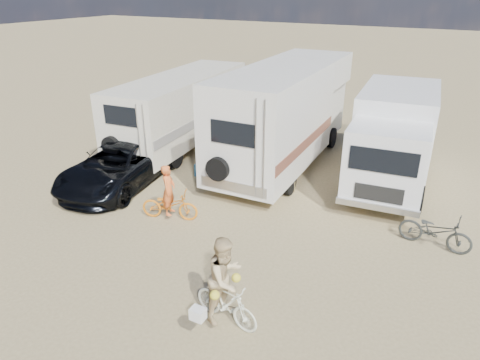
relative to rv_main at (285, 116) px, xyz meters
The scene contains 12 objects.
ground 7.16m from the rv_main, 90.27° to the right, with size 140.00×140.00×0.00m, color tan.
rv_main is the anchor object (origin of this frame).
rv_left 4.77m from the rv_main, behind, with size 2.41×8.14×3.02m, color white, non-canonical shape.
box_truck 4.06m from the rv_main, ahead, with size 2.51×6.41×3.23m, color silver, non-canonical shape.
dark_suv 6.42m from the rv_main, 132.18° to the right, with size 2.42×5.26×1.46m, color black.
bike_man 6.14m from the rv_main, 101.31° to the right, with size 0.61×1.74×0.91m, color orange.
bike_woman 9.35m from the rv_main, 73.78° to the right, with size 0.45×1.59×0.95m, color beige.
rider_man 6.07m from the rv_main, 101.31° to the right, with size 0.57×0.37×1.56m, color orange.
rider_woman 9.30m from the rv_main, 73.78° to the right, with size 0.91×0.71×1.87m, color tan.
bike_parked 7.21m from the rv_main, 31.39° to the right, with size 0.66×1.88×0.99m, color #292C29.
cooler 3.74m from the rv_main, 128.03° to the right, with size 0.58×0.42×0.46m, color #1F5B8E.
crate 3.01m from the rv_main, 61.89° to the right, with size 0.48×0.48×0.39m, color olive.
Camera 1 is at (6.34, -8.14, 6.55)m, focal length 32.63 mm.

